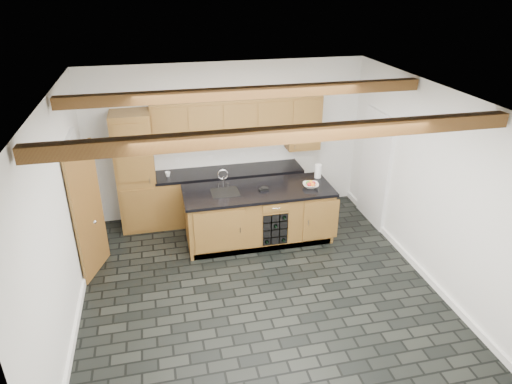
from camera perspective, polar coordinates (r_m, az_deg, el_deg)
ground at (r=6.82m, az=0.27°, el=-11.59°), size 5.00×5.00×0.00m
room_shell at (r=6.48m, az=-1.50°, el=1.96°), size 5.01×5.00×5.00m
back_cabinetry at (r=8.20m, az=-5.82°, el=2.92°), size 3.65×0.62×2.20m
island at (r=7.68m, az=0.34°, el=-2.85°), size 2.48×0.96×0.93m
faucet at (r=7.40m, az=-3.94°, el=0.28°), size 0.45×0.40×0.34m
kitchen_scale at (r=7.45m, az=1.00°, el=0.40°), size 0.16×0.11×0.05m
fruit_bowl at (r=7.60m, az=6.85°, el=0.84°), size 0.31×0.31×0.06m
fruit_cluster at (r=7.59m, az=6.87°, el=1.07°), size 0.16×0.17×0.07m
paper_towel at (r=7.95m, az=7.76°, el=2.61°), size 0.11×0.11×0.24m
mug at (r=8.10m, az=-10.97°, el=2.21°), size 0.12×0.12×0.09m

